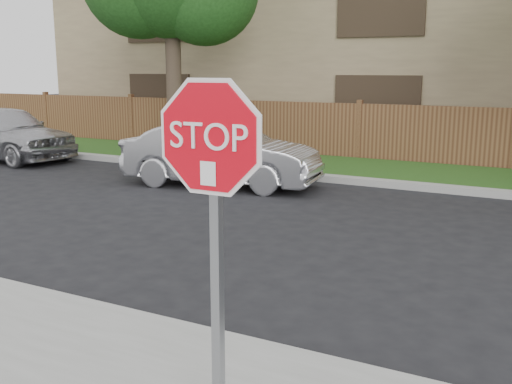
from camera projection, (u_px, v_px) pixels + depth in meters
The scene contains 6 objects.
ground at pixel (377, 377), 5.06m from camera, with size 90.00×90.00×0.00m, color black.
far_curb at pixel (496, 193), 12.08m from camera, with size 70.00×0.30×0.15m, color gray.
grass_strip at pixel (505, 181), 13.51m from camera, with size 70.00×3.00×0.12m, color #1E4714.
stop_sign at pixel (212, 188), 3.72m from camera, with size 1.01×0.13×2.55m.
sedan_far_left at pixel (5, 132), 16.87m from camera, with size 1.83×4.56×1.55m, color #A9AAAE.
sedan_left at pixel (221, 154), 13.10m from camera, with size 1.50×4.31×1.42m, color #B5B5BA.
Camera 1 is at (1.27, -4.57, 2.56)m, focal length 42.00 mm.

